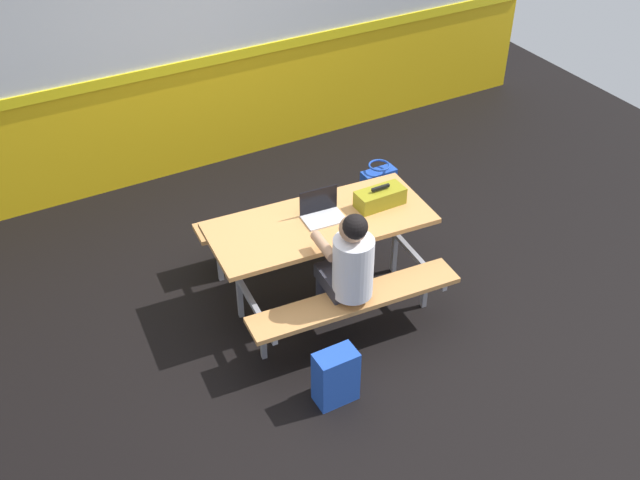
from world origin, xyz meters
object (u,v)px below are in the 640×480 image
Objects in this scene: tote_bag_bright at (378,185)px; student_nearer at (348,266)px; toolbox_grey at (380,198)px; backpack_dark at (335,377)px; laptop_silver at (322,212)px; picnic_table_main at (320,238)px.

student_nearer is at bearing -129.80° from tote_bag_bright.
toolbox_grey reaches higher than backpack_dark.
laptop_silver is (0.11, 0.59, 0.08)m from student_nearer.
toolbox_grey is 1.30m from tote_bag_bright.
student_nearer reaches higher than toolbox_grey.
laptop_silver is at bearing 79.55° from student_nearer.
picnic_table_main is 1.50× the size of student_nearer.
laptop_silver is at bearing 65.40° from backpack_dark.
laptop_silver is at bearing -141.71° from tote_bag_bright.
backpack_dark is 1.02× the size of tote_bag_bright.
picnic_table_main is at bearing 175.61° from toolbox_grey.
laptop_silver is at bearing 171.28° from toolbox_grey.
backpack_dark is at bearing -129.28° from tote_bag_bright.
tote_bag_bright is (1.61, 1.97, -0.02)m from backpack_dark.
student_nearer is (-0.07, -0.55, 0.13)m from picnic_table_main.
toolbox_grey is at bearing -4.39° from picnic_table_main.
student_nearer is 0.79m from toolbox_grey.
student_nearer is 3.59× the size of laptop_silver.
tote_bag_bright is (1.11, 0.88, -0.59)m from laptop_silver.
picnic_table_main is at bearing -136.94° from laptop_silver.
backpack_dark is at bearing -113.65° from picnic_table_main.
toolbox_grey is 0.93× the size of tote_bag_bright.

